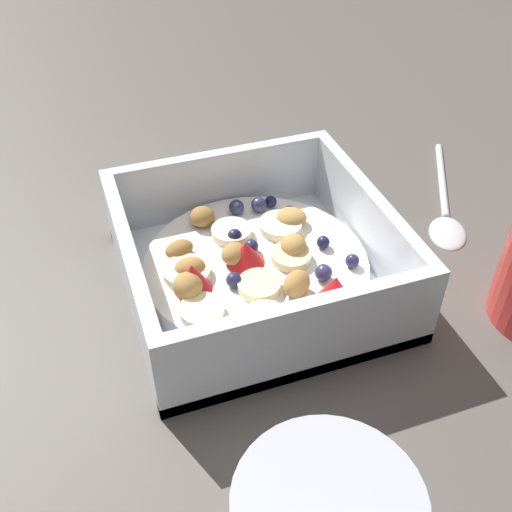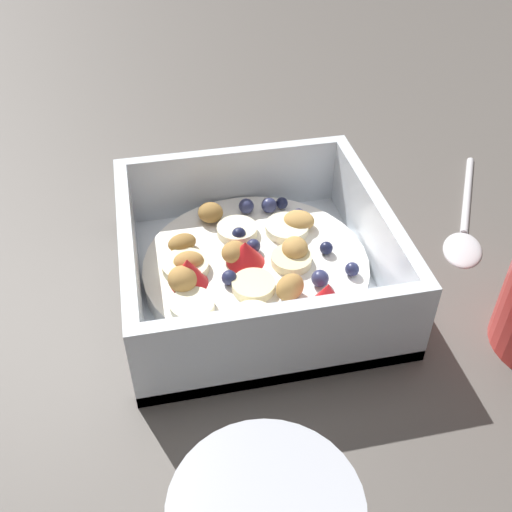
% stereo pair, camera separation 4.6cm
% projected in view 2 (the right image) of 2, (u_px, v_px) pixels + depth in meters
% --- Properties ---
extents(ground_plane, '(2.40, 2.40, 0.00)m').
position_uv_depth(ground_plane, '(248.00, 293.00, 0.47)').
color(ground_plane, '#56514C').
extents(fruit_bowl, '(0.20, 0.20, 0.07)m').
position_uv_depth(fruit_bowl, '(255.00, 265.00, 0.46)').
color(fruit_bowl, white).
rests_on(fruit_bowl, ground).
extents(spoon, '(0.10, 0.16, 0.01)m').
position_uv_depth(spoon, '(465.00, 228.00, 0.53)').
color(spoon, silver).
rests_on(spoon, ground).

